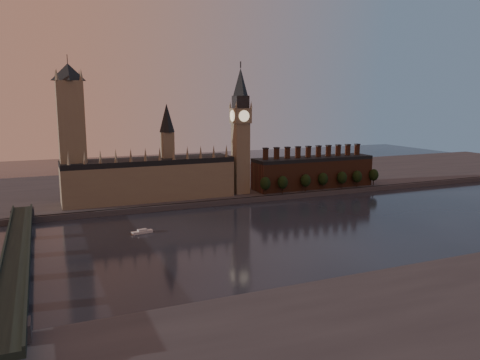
{
  "coord_description": "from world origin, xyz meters",
  "views": [
    {
      "loc": [
        -141.34,
        -241.84,
        80.33
      ],
      "look_at": [
        -14.07,
        55.0,
        25.21
      ],
      "focal_mm": 35.0,
      "sensor_mm": 36.0,
      "label": 1
    }
  ],
  "objects_px": {
    "westminster_bridge": "(17,255)",
    "river_boat": "(142,232)",
    "big_ben": "(241,130)",
    "victoria_tower": "(72,130)"
  },
  "relations": [
    {
      "from": "victoria_tower",
      "to": "big_ben",
      "type": "bearing_deg",
      "value": -2.2
    },
    {
      "from": "victoria_tower",
      "to": "westminster_bridge",
      "type": "xyz_separation_m",
      "value": [
        -35.0,
        -117.7,
        -51.65
      ]
    },
    {
      "from": "big_ben",
      "to": "westminster_bridge",
      "type": "bearing_deg",
      "value": -145.67
    },
    {
      "from": "westminster_bridge",
      "to": "river_boat",
      "type": "distance_m",
      "value": 78.18
    },
    {
      "from": "westminster_bridge",
      "to": "big_ben",
      "type": "bearing_deg",
      "value": 34.33
    },
    {
      "from": "big_ben",
      "to": "westminster_bridge",
      "type": "xyz_separation_m",
      "value": [
        -165.0,
        -112.7,
        -49.39
      ]
    },
    {
      "from": "westminster_bridge",
      "to": "river_boat",
      "type": "bearing_deg",
      "value": 29.85
    },
    {
      "from": "big_ben",
      "to": "river_boat",
      "type": "distance_m",
      "value": 134.43
    },
    {
      "from": "victoria_tower",
      "to": "river_boat",
      "type": "height_order",
      "value": "victoria_tower"
    },
    {
      "from": "big_ben",
      "to": "river_boat",
      "type": "relative_size",
      "value": 8.04
    }
  ]
}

